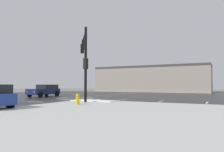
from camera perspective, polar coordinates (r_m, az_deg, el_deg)
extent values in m
plane|color=slate|center=(25.47, -9.66, -5.84)|extent=(120.00, 120.00, 0.00)
cube|color=#232326|center=(25.47, -9.66, -5.82)|extent=(44.00, 44.00, 0.02)
cube|color=#B2B2AD|center=(9.12, 6.61, -11.86)|extent=(18.00, 18.00, 0.14)
cube|color=white|center=(19.35, -4.77, -6.50)|extent=(4.00, 1.60, 0.06)
cube|color=silver|center=(20.96, -19.53, -6.45)|extent=(2.00, 0.15, 0.01)
cube|color=silver|center=(23.89, -12.53, -6.00)|extent=(2.00, 0.15, 0.01)
cube|color=silver|center=(27.10, -7.13, -5.60)|extent=(2.00, 0.15, 0.01)
cube|color=silver|center=(30.49, -2.91, -5.24)|extent=(2.00, 0.15, 0.01)
cube|color=silver|center=(34.02, 0.45, -4.94)|extent=(2.00, 0.15, 0.01)
cube|color=silver|center=(37.64, 3.17, -4.68)|extent=(2.00, 0.15, 0.01)
cube|color=silver|center=(41.33, 5.41, -4.46)|extent=(2.00, 0.15, 0.01)
cube|color=silver|center=(32.42, -24.06, -4.87)|extent=(0.15, 2.00, 0.01)
cube|color=silver|center=(29.43, -19.13, -5.22)|extent=(0.15, 2.00, 0.01)
cube|color=silver|center=(26.70, -13.13, -5.60)|extent=(0.15, 2.00, 0.01)
cube|color=silver|center=(24.33, -5.85, -5.98)|extent=(0.15, 2.00, 0.01)
cube|color=silver|center=(22.43, 2.83, -6.30)|extent=(0.15, 2.00, 0.01)
cube|color=silver|center=(21.12, 12.85, -6.49)|extent=(0.15, 2.00, 0.01)
cube|color=silver|center=(20.52, 23.82, -6.48)|extent=(0.15, 2.00, 0.01)
cube|color=silver|center=(20.19, -8.43, -6.72)|extent=(0.45, 7.00, 0.01)
cylinder|color=black|center=(18.16, -6.99, 3.09)|extent=(0.22, 0.22, 6.29)
cylinder|color=black|center=(21.30, -7.51, 9.76)|extent=(3.52, 4.44, 0.14)
cube|color=black|center=(20.91, -7.47, 8.25)|extent=(0.46, 0.44, 0.95)
sphere|color=red|center=(21.12, -7.49, 8.93)|extent=(0.20, 0.20, 0.20)
cube|color=black|center=(23.36, -7.87, 7.14)|extent=(0.46, 0.44, 0.95)
sphere|color=red|center=(23.56, -7.89, 7.76)|extent=(0.20, 0.20, 0.20)
cube|color=black|center=(18.16, -6.98, 3.25)|extent=(0.28, 0.36, 0.90)
cylinder|color=gold|center=(16.00, -9.07, -6.39)|extent=(0.26, 0.26, 0.60)
sphere|color=gold|center=(15.98, -9.06, -5.06)|extent=(0.25, 0.25, 0.25)
cylinder|color=gold|center=(16.10, -9.59, -6.25)|extent=(0.12, 0.11, 0.11)
cylinder|color=gold|center=(15.89, -8.54, -6.31)|extent=(0.12, 0.11, 0.11)
cube|color=gray|center=(48.90, 10.41, -1.12)|extent=(24.50, 8.00, 5.14)
cube|color=#3F3D3A|center=(49.04, 10.38, 2.18)|extent=(24.50, 8.00, 0.50)
cube|color=#141E47|center=(29.47, -17.59, -3.92)|extent=(1.98, 4.57, 0.70)
cube|color=black|center=(29.97, -16.71, -2.71)|extent=(1.75, 2.54, 0.55)
cylinder|color=black|center=(27.75, -18.35, -4.74)|extent=(0.25, 0.67, 0.66)
cylinder|color=black|center=(29.01, -20.96, -4.60)|extent=(0.25, 0.67, 0.66)
cylinder|color=black|center=(30.06, -14.36, -4.59)|extent=(0.25, 0.67, 0.66)
cylinder|color=black|center=(31.23, -16.94, -4.48)|extent=(0.25, 0.67, 0.66)
sphere|color=white|center=(27.48, -19.79, -4.02)|extent=(0.18, 0.18, 0.18)
sphere|color=white|center=(28.30, -21.46, -3.94)|extent=(0.18, 0.18, 0.18)
cylinder|color=black|center=(15.11, -25.28, -6.78)|extent=(0.68, 0.28, 0.66)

